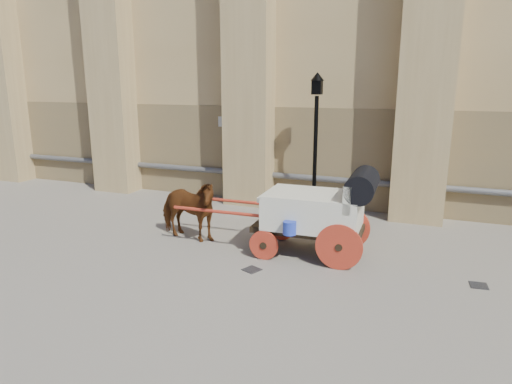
% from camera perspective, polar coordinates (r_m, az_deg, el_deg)
% --- Properties ---
extents(ground, '(90.00, 90.00, 0.00)m').
position_cam_1_polar(ground, '(10.95, -3.10, -6.44)').
color(ground, '#6C6659').
rests_on(ground, ground).
extents(horse, '(1.91, 1.09, 1.53)m').
position_cam_1_polar(horse, '(11.10, -8.62, -2.14)').
color(horse, brown).
rests_on(horse, ground).
extents(carriage, '(4.53, 1.63, 1.97)m').
position_cam_1_polar(carriage, '(10.01, 8.01, -2.10)').
color(carriage, black).
rests_on(carriage, ground).
extents(street_lamp, '(0.37, 0.37, 4.00)m').
position_cam_1_polar(street_lamp, '(12.91, 7.45, 6.35)').
color(street_lamp, black).
rests_on(street_lamp, ground).
extents(drain_grate_near, '(0.42, 0.42, 0.01)m').
position_cam_1_polar(drain_grate_near, '(9.47, -0.54, -9.68)').
color(drain_grate_near, black).
rests_on(drain_grate_near, ground).
extents(drain_grate_far, '(0.35, 0.35, 0.01)m').
position_cam_1_polar(drain_grate_far, '(9.75, 26.07, -10.45)').
color(drain_grate_far, black).
rests_on(drain_grate_far, ground).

